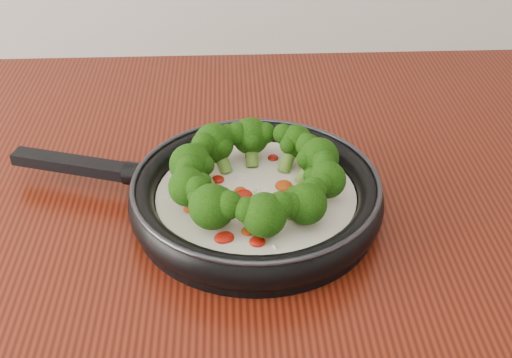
{
  "coord_description": "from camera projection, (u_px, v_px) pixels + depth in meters",
  "views": [
    {
      "loc": [
        0.02,
        0.42,
        1.38
      ],
      "look_at": [
        0.05,
        1.04,
        0.95
      ],
      "focal_mm": 47.0,
      "sensor_mm": 36.0,
      "label": 1
    }
  ],
  "objects": [
    {
      "name": "skillet",
      "position": [
        253.0,
        191.0,
        0.76
      ],
      "size": [
        0.48,
        0.36,
        0.08
      ],
      "color": "black",
      "rests_on": "counter"
    }
  ]
}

